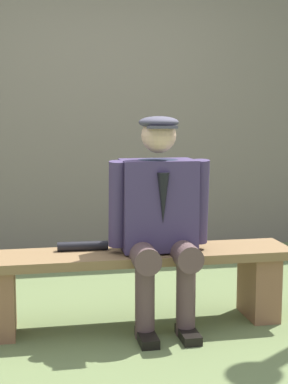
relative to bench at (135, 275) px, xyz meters
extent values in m
plane|color=#627344|center=(0.00, 0.00, -0.30)|extent=(30.00, 30.00, 0.00)
cube|color=brown|center=(0.00, 0.00, 0.12)|extent=(1.88, 0.38, 0.05)
cube|color=brown|center=(-0.78, 0.00, -0.10)|extent=(0.17, 0.32, 0.40)
cube|color=brown|center=(0.78, 0.00, -0.10)|extent=(0.17, 0.32, 0.40)
cube|color=#3D3156|center=(-0.14, 0.00, 0.42)|extent=(0.43, 0.28, 0.53)
cylinder|color=#1E2338|center=(-0.14, 0.00, 0.65)|extent=(0.24, 0.24, 0.06)
cone|color=black|center=(-0.14, 0.14, 0.48)|extent=(0.07, 0.07, 0.29)
sphere|color=#DBAD8C|center=(-0.14, 0.02, 0.82)|extent=(0.20, 0.20, 0.20)
ellipsoid|color=#43404E|center=(-0.14, 0.02, 0.90)|extent=(0.23, 0.23, 0.07)
cube|color=#43404E|center=(-0.14, 0.11, 0.87)|extent=(0.16, 0.09, 0.02)
cylinder|color=brown|center=(-0.25, 0.11, 0.16)|extent=(0.15, 0.42, 0.15)
cylinder|color=brown|center=(-0.25, 0.21, -0.07)|extent=(0.11, 0.11, 0.46)
cube|color=black|center=(-0.25, 0.27, -0.28)|extent=(0.10, 0.24, 0.05)
cylinder|color=#3D3156|center=(-0.38, 0.04, 0.44)|extent=(0.11, 0.15, 0.50)
cylinder|color=brown|center=(-0.02, 0.11, 0.16)|extent=(0.15, 0.42, 0.15)
cylinder|color=brown|center=(-0.02, 0.21, -0.07)|extent=(0.11, 0.11, 0.46)
cube|color=black|center=(-0.02, 0.27, -0.28)|extent=(0.10, 0.24, 0.05)
cylinder|color=#3D3156|center=(0.11, 0.04, 0.44)|extent=(0.10, 0.15, 0.50)
cylinder|color=black|center=(0.30, -0.08, 0.17)|extent=(0.30, 0.07, 0.05)
cube|color=#6E6459|center=(0.00, -2.02, 0.92)|extent=(12.00, 0.24, 2.44)
camera|label=1|loc=(0.57, 3.27, 0.96)|focal=54.16mm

